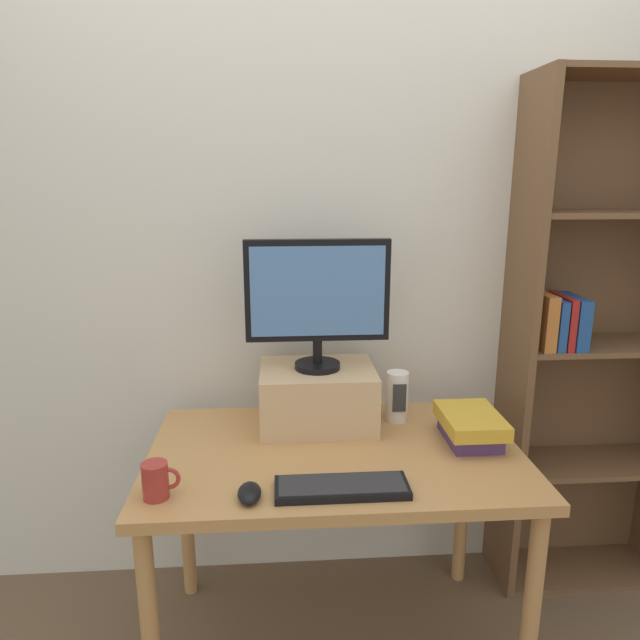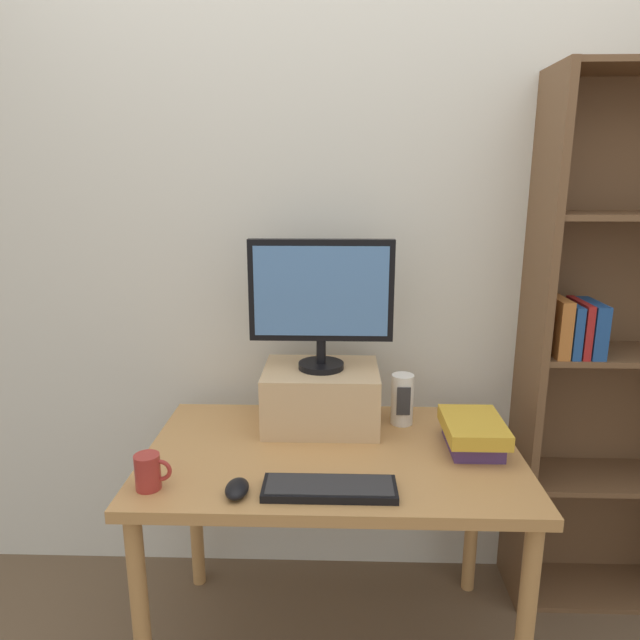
{
  "view_description": "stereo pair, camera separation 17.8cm",
  "coord_description": "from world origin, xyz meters",
  "px_view_note": "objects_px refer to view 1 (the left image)",
  "views": [
    {
      "loc": [
        -0.17,
        -1.65,
        1.59
      ],
      "look_at": [
        -0.04,
        0.08,
        1.15
      ],
      "focal_mm": 32.0,
      "sensor_mm": 36.0,
      "label": 1
    },
    {
      "loc": [
        0.01,
        -1.65,
        1.59
      ],
      "look_at": [
        -0.04,
        0.08,
        1.15
      ],
      "focal_mm": 32.0,
      "sensor_mm": 36.0,
      "label": 2
    }
  ],
  "objects_px": {
    "desk": "(335,475)",
    "riser_box": "(318,396)",
    "coffee_mug": "(156,480)",
    "keyboard": "(342,487)",
    "computer_monitor": "(317,297)",
    "book_stack": "(470,426)",
    "desk_speaker": "(397,396)",
    "computer_mouse": "(249,493)",
    "bookshelf_unit": "(594,343)"
  },
  "relations": [
    {
      "from": "desk",
      "to": "bookshelf_unit",
      "type": "relative_size",
      "value": 0.61
    },
    {
      "from": "riser_box",
      "to": "keyboard",
      "type": "distance_m",
      "value": 0.46
    },
    {
      "from": "computer_monitor",
      "to": "book_stack",
      "type": "height_order",
      "value": "computer_monitor"
    },
    {
      "from": "riser_box",
      "to": "book_stack",
      "type": "relative_size",
      "value": 1.55
    },
    {
      "from": "desk",
      "to": "book_stack",
      "type": "bearing_deg",
      "value": 3.38
    },
    {
      "from": "riser_box",
      "to": "book_stack",
      "type": "distance_m",
      "value": 0.52
    },
    {
      "from": "book_stack",
      "to": "desk_speaker",
      "type": "height_order",
      "value": "desk_speaker"
    },
    {
      "from": "bookshelf_unit",
      "to": "riser_box",
      "type": "xyz_separation_m",
      "value": [
        -1.06,
        -0.15,
        -0.13
      ]
    },
    {
      "from": "keyboard",
      "to": "coffee_mug",
      "type": "distance_m",
      "value": 0.5
    },
    {
      "from": "book_stack",
      "to": "computer_mouse",
      "type": "bearing_deg",
      "value": -157.26
    },
    {
      "from": "computer_mouse",
      "to": "keyboard",
      "type": "bearing_deg",
      "value": 4.43
    },
    {
      "from": "computer_monitor",
      "to": "desk_speaker",
      "type": "relative_size",
      "value": 2.68
    },
    {
      "from": "desk_speaker",
      "to": "keyboard",
      "type": "bearing_deg",
      "value": -118.1
    },
    {
      "from": "coffee_mug",
      "to": "desk_speaker",
      "type": "height_order",
      "value": "desk_speaker"
    },
    {
      "from": "desk_speaker",
      "to": "book_stack",
      "type": "bearing_deg",
      "value": -42.29
    },
    {
      "from": "desk",
      "to": "keyboard",
      "type": "relative_size",
      "value": 3.19
    },
    {
      "from": "desk_speaker",
      "to": "desk",
      "type": "bearing_deg",
      "value": -138.4
    },
    {
      "from": "keyboard",
      "to": "desk_speaker",
      "type": "xyz_separation_m",
      "value": [
        0.25,
        0.46,
        0.08
      ]
    },
    {
      "from": "computer_mouse",
      "to": "desk",
      "type": "bearing_deg",
      "value": 46.07
    },
    {
      "from": "riser_box",
      "to": "coffee_mug",
      "type": "xyz_separation_m",
      "value": [
        -0.46,
        -0.44,
        -0.05
      ]
    },
    {
      "from": "desk",
      "to": "riser_box",
      "type": "xyz_separation_m",
      "value": [
        -0.04,
        0.2,
        0.19
      ]
    },
    {
      "from": "book_stack",
      "to": "coffee_mug",
      "type": "height_order",
      "value": "coffee_mug"
    },
    {
      "from": "desk",
      "to": "computer_monitor",
      "type": "relative_size",
      "value": 2.45
    },
    {
      "from": "computer_monitor",
      "to": "desk_speaker",
      "type": "height_order",
      "value": "computer_monitor"
    },
    {
      "from": "bookshelf_unit",
      "to": "book_stack",
      "type": "relative_size",
      "value": 7.65
    },
    {
      "from": "bookshelf_unit",
      "to": "book_stack",
      "type": "distance_m",
      "value": 0.68
    },
    {
      "from": "computer_monitor",
      "to": "desk_speaker",
      "type": "xyz_separation_m",
      "value": [
        0.28,
        0.02,
        -0.37
      ]
    },
    {
      "from": "desk",
      "to": "desk_speaker",
      "type": "distance_m",
      "value": 0.37
    },
    {
      "from": "bookshelf_unit",
      "to": "desk_speaker",
      "type": "xyz_separation_m",
      "value": [
        -0.78,
        -0.13,
        -0.14
      ]
    },
    {
      "from": "desk",
      "to": "computer_mouse",
      "type": "bearing_deg",
      "value": -133.93
    },
    {
      "from": "coffee_mug",
      "to": "keyboard",
      "type": "bearing_deg",
      "value": -0.65
    },
    {
      "from": "computer_monitor",
      "to": "book_stack",
      "type": "relative_size",
      "value": 1.89
    },
    {
      "from": "desk",
      "to": "computer_monitor",
      "type": "height_order",
      "value": "computer_monitor"
    },
    {
      "from": "keyboard",
      "to": "desk_speaker",
      "type": "relative_size",
      "value": 2.06
    },
    {
      "from": "computer_mouse",
      "to": "desk_speaker",
      "type": "xyz_separation_m",
      "value": [
        0.5,
        0.48,
        0.07
      ]
    },
    {
      "from": "desk",
      "to": "book_stack",
      "type": "relative_size",
      "value": 4.64
    },
    {
      "from": "computer_monitor",
      "to": "book_stack",
      "type": "distance_m",
      "value": 0.65
    },
    {
      "from": "keyboard",
      "to": "coffee_mug",
      "type": "xyz_separation_m",
      "value": [
        -0.5,
        0.01,
        0.04
      ]
    },
    {
      "from": "desk",
      "to": "riser_box",
      "type": "relative_size",
      "value": 3.0
    },
    {
      "from": "bookshelf_unit",
      "to": "desk_speaker",
      "type": "relative_size",
      "value": 10.84
    },
    {
      "from": "computer_mouse",
      "to": "coffee_mug",
      "type": "xyz_separation_m",
      "value": [
        -0.25,
        0.03,
        0.03
      ]
    },
    {
      "from": "desk",
      "to": "book_stack",
      "type": "xyz_separation_m",
      "value": [
        0.44,
        0.03,
        0.14
      ]
    },
    {
      "from": "computer_mouse",
      "to": "coffee_mug",
      "type": "bearing_deg",
      "value": 174.21
    },
    {
      "from": "computer_monitor",
      "to": "bookshelf_unit",
      "type": "bearing_deg",
      "value": 7.93
    },
    {
      "from": "desk_speaker",
      "to": "coffee_mug",
      "type": "bearing_deg",
      "value": -148.58
    },
    {
      "from": "coffee_mug",
      "to": "desk_speaker",
      "type": "xyz_separation_m",
      "value": [
        0.75,
        0.46,
        0.04
      ]
    },
    {
      "from": "computer_monitor",
      "to": "keyboard",
      "type": "relative_size",
      "value": 1.3
    },
    {
      "from": "desk",
      "to": "bookshelf_unit",
      "type": "height_order",
      "value": "bookshelf_unit"
    },
    {
      "from": "riser_box",
      "to": "coffee_mug",
      "type": "bearing_deg",
      "value": -136.35
    },
    {
      "from": "keyboard",
      "to": "coffee_mug",
      "type": "relative_size",
      "value": 3.58
    }
  ]
}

